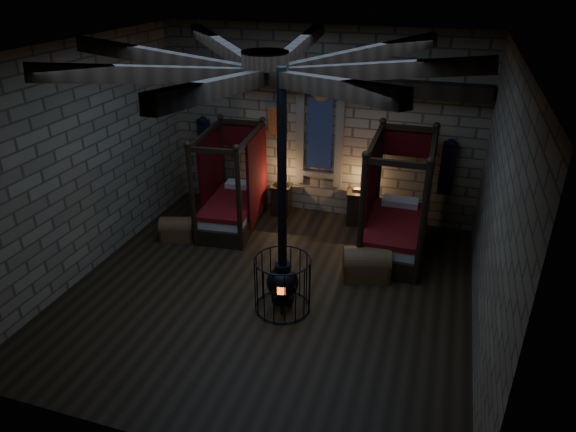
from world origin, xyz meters
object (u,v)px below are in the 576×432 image
(stove, at_px, (283,279))
(bed_left, at_px, (233,203))
(trunk_right, at_px, (366,264))
(trunk_left, at_px, (177,229))
(bed_right, at_px, (396,224))

(stove, bearing_deg, bed_left, 113.81)
(trunk_right, relative_size, stove, 0.24)
(bed_left, distance_m, trunk_left, 1.35)
(trunk_right, distance_m, stove, 1.86)
(bed_left, distance_m, stove, 3.35)
(bed_left, bearing_deg, trunk_left, -136.81)
(trunk_left, relative_size, trunk_right, 0.82)
(trunk_left, bearing_deg, stove, -45.90)
(trunk_left, bearing_deg, trunk_right, -19.91)
(trunk_left, distance_m, trunk_right, 4.10)
(bed_right, distance_m, trunk_left, 4.57)
(trunk_left, xyz_separation_m, stove, (2.90, -1.66, 0.37))
(bed_right, relative_size, trunk_left, 2.98)
(stove, bearing_deg, bed_right, 45.55)
(bed_left, height_order, trunk_left, bed_left)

